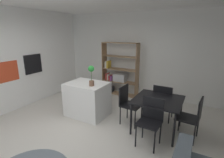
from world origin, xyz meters
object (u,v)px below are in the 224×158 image
kitchen_island (87,99)px  dining_chair_island_side (128,101)px  potted_plant_on_island (91,74)px  dining_chair_near (151,117)px  open_bookshelf (118,73)px  dining_chair_window_side (193,115)px  dining_chair_far (163,100)px  dining_table (158,102)px  built_in_oven (33,64)px

kitchen_island → dining_chair_island_side: bearing=7.1°
potted_plant_on_island → dining_chair_near: 1.72m
open_bookshelf → dining_chair_near: size_ratio=1.93×
dining_chair_near → dining_chair_window_side: size_ratio=1.03×
dining_chair_far → dining_table: bearing=91.7°
potted_plant_on_island → dining_chair_far: (1.57, 0.77, -0.63)m
kitchen_island → dining_chair_window_side: (2.54, 0.12, 0.10)m
open_bookshelf → dining_chair_far: open_bookshelf is taller
dining_table → dining_chair_far: size_ratio=1.09×
kitchen_island → dining_chair_far: dining_chair_far is taller
built_in_oven → dining_chair_window_side: 4.57m
built_in_oven → dining_chair_island_side: size_ratio=0.62×
dining_chair_island_side → dining_table: bearing=-87.1°
dining_chair_island_side → kitchen_island: bearing=100.4°
dining_chair_far → dining_chair_window_side: bearing=145.2°
dining_table → open_bookshelf: bearing=137.2°
open_bookshelf → dining_chair_island_side: bearing=-56.6°
open_bookshelf → dining_chair_far: (1.84, -1.19, -0.23)m
dining_chair_island_side → dining_chair_window_side: (1.44, -0.02, -0.01)m
potted_plant_on_island → kitchen_island: bearing=153.2°
built_in_oven → dining_chair_island_side: (3.08, 0.17, -0.67)m
kitchen_island → dining_table: kitchen_island is taller
kitchen_island → dining_table: size_ratio=1.03×
dining_chair_window_side → dining_chair_far: bearing=-120.3°
potted_plant_on_island → dining_chair_near: bearing=-9.7°
built_in_oven → dining_chair_island_side: bearing=3.2°
built_in_oven → potted_plant_on_island: 2.23m
built_in_oven → dining_table: 3.84m
dining_chair_island_side → potted_plant_on_island: bearing=110.2°
kitchen_island → open_bookshelf: size_ratio=0.57×
kitchen_island → dining_chair_window_side: size_ratio=1.12×
built_in_oven → open_bookshelf: open_bookshelf is taller
open_bookshelf → dining_chair_island_side: size_ratio=1.97×
dining_chair_island_side → dining_chair_window_side: bearing=-87.3°
dining_chair_far → dining_chair_island_side: bearing=36.9°
kitchen_island → dining_chair_island_side: 1.11m
dining_table → dining_chair_island_side: (-0.72, 0.01, -0.13)m
open_bookshelf → dining_table: bearing=-42.8°
built_in_oven → dining_chair_far: 3.92m
open_bookshelf → dining_chair_window_side: bearing=-33.9°
dining_chair_far → kitchen_island: bearing=21.1°
dining_chair_island_side → dining_chair_far: (0.72, 0.51, -0.01)m
potted_plant_on_island → dining_chair_far: bearing=26.2°
potted_plant_on_island → dining_chair_far: potted_plant_on_island is taller
dining_table → dining_chair_near: (0.01, -0.52, -0.11)m
built_in_oven → dining_table: size_ratio=0.57×
built_in_oven → dining_chair_near: bearing=-5.3°
dining_chair_island_side → dining_chair_near: (0.73, -0.53, 0.01)m
kitchen_island → potted_plant_on_island: potted_plant_on_island is taller
kitchen_island → dining_table: 1.84m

